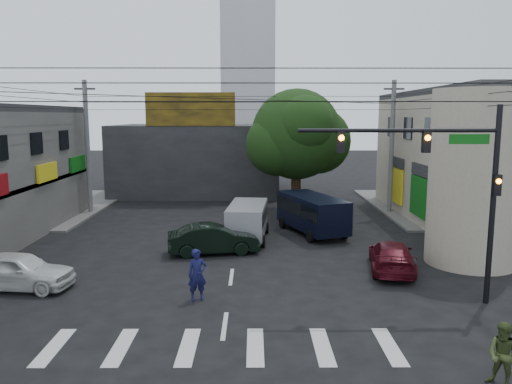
{
  "coord_description": "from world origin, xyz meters",
  "views": [
    {
      "loc": [
        0.96,
        -18.46,
        6.82
      ],
      "look_at": [
        1.06,
        4.0,
        3.36
      ],
      "focal_mm": 35.0,
      "sensor_mm": 36.0,
      "label": 1
    }
  ],
  "objects_px": {
    "utility_pole_far_right": "(392,148)",
    "maroon_sedan": "(392,256)",
    "white_compact": "(18,271)",
    "pedestrian_olive": "(504,356)",
    "dark_sedan": "(214,239)",
    "traffic_officer": "(197,275)",
    "silver_minivan": "(247,222)",
    "utility_pole_far_left": "(88,148)",
    "traffic_gantry": "(448,172)",
    "navy_van": "(312,215)",
    "street_tree": "(297,135)"
  },
  "relations": [
    {
      "from": "utility_pole_far_right",
      "to": "maroon_sedan",
      "type": "bearing_deg",
      "value": -104.68
    },
    {
      "from": "white_compact",
      "to": "utility_pole_far_right",
      "type": "bearing_deg",
      "value": -44.43
    },
    {
      "from": "pedestrian_olive",
      "to": "dark_sedan",
      "type": "bearing_deg",
      "value": 169.09
    },
    {
      "from": "traffic_officer",
      "to": "silver_minivan",
      "type": "bearing_deg",
      "value": 60.4
    },
    {
      "from": "maroon_sedan",
      "to": "silver_minivan",
      "type": "relative_size",
      "value": 1.01
    },
    {
      "from": "white_compact",
      "to": "utility_pole_far_left",
      "type": "bearing_deg",
      "value": 14.19
    },
    {
      "from": "utility_pole_far_left",
      "to": "traffic_officer",
      "type": "xyz_separation_m",
      "value": [
        9.36,
        -16.67,
        -3.63
      ]
    },
    {
      "from": "silver_minivan",
      "to": "dark_sedan",
      "type": "bearing_deg",
      "value": 154.75
    },
    {
      "from": "traffic_gantry",
      "to": "white_compact",
      "type": "xyz_separation_m",
      "value": [
        -16.2,
        1.6,
        -4.09
      ]
    },
    {
      "from": "traffic_gantry",
      "to": "white_compact",
      "type": "distance_m",
      "value": 16.79
    },
    {
      "from": "utility_pole_far_left",
      "to": "navy_van",
      "type": "xyz_separation_m",
      "value": [
        14.84,
        -6.08,
        -3.5
      ]
    },
    {
      "from": "utility_pole_far_right",
      "to": "maroon_sedan",
      "type": "distance_m",
      "value": 14.12
    },
    {
      "from": "utility_pole_far_left",
      "to": "dark_sedan",
      "type": "distance_m",
      "value": 14.53
    },
    {
      "from": "street_tree",
      "to": "utility_pole_far_right",
      "type": "xyz_separation_m",
      "value": [
        6.5,
        -1.0,
        -0.87
      ]
    },
    {
      "from": "street_tree",
      "to": "white_compact",
      "type": "height_order",
      "value": "street_tree"
    },
    {
      "from": "maroon_sedan",
      "to": "navy_van",
      "type": "relative_size",
      "value": 0.81
    },
    {
      "from": "street_tree",
      "to": "traffic_officer",
      "type": "height_order",
      "value": "street_tree"
    },
    {
      "from": "street_tree",
      "to": "dark_sedan",
      "type": "relative_size",
      "value": 1.84
    },
    {
      "from": "dark_sedan",
      "to": "traffic_officer",
      "type": "relative_size",
      "value": 2.42
    },
    {
      "from": "navy_van",
      "to": "traffic_officer",
      "type": "bearing_deg",
      "value": 132.36
    },
    {
      "from": "dark_sedan",
      "to": "pedestrian_olive",
      "type": "bearing_deg",
      "value": -156.95
    },
    {
      "from": "silver_minivan",
      "to": "pedestrian_olive",
      "type": "xyz_separation_m",
      "value": [
        6.64,
        -15.26,
        -0.14
      ]
    },
    {
      "from": "utility_pole_far_left",
      "to": "pedestrian_olive",
      "type": "bearing_deg",
      "value": -52.05
    },
    {
      "from": "dark_sedan",
      "to": "navy_van",
      "type": "bearing_deg",
      "value": -62.4
    },
    {
      "from": "traffic_gantry",
      "to": "dark_sedan",
      "type": "relative_size",
      "value": 1.53
    },
    {
      "from": "silver_minivan",
      "to": "street_tree",
      "type": "bearing_deg",
      "value": -16.8
    },
    {
      "from": "utility_pole_far_left",
      "to": "dark_sedan",
      "type": "relative_size",
      "value": 1.95
    },
    {
      "from": "white_compact",
      "to": "silver_minivan",
      "type": "bearing_deg",
      "value": -42.28
    },
    {
      "from": "traffic_gantry",
      "to": "utility_pole_far_left",
      "type": "bearing_deg",
      "value": 137.14
    },
    {
      "from": "utility_pole_far_right",
      "to": "silver_minivan",
      "type": "distance_m",
      "value": 12.92
    },
    {
      "from": "silver_minivan",
      "to": "navy_van",
      "type": "xyz_separation_m",
      "value": [
        3.73,
        1.41,
        0.11
      ]
    },
    {
      "from": "dark_sedan",
      "to": "traffic_gantry",
      "type": "bearing_deg",
      "value": -137.62
    },
    {
      "from": "traffic_gantry",
      "to": "utility_pole_far_left",
      "type": "relative_size",
      "value": 0.78
    },
    {
      "from": "traffic_officer",
      "to": "navy_van",
      "type": "bearing_deg",
      "value": 43.81
    },
    {
      "from": "utility_pole_far_right",
      "to": "silver_minivan",
      "type": "bearing_deg",
      "value": -142.85
    },
    {
      "from": "silver_minivan",
      "to": "traffic_officer",
      "type": "bearing_deg",
      "value": 174.18
    },
    {
      "from": "dark_sedan",
      "to": "traffic_officer",
      "type": "height_order",
      "value": "traffic_officer"
    },
    {
      "from": "silver_minivan",
      "to": "utility_pole_far_left",
      "type": "bearing_deg",
      "value": 60.96
    },
    {
      "from": "traffic_gantry",
      "to": "white_compact",
      "type": "relative_size",
      "value": 1.59
    },
    {
      "from": "dark_sedan",
      "to": "silver_minivan",
      "type": "xyz_separation_m",
      "value": [
        1.65,
        2.84,
        0.25
      ]
    },
    {
      "from": "traffic_gantry",
      "to": "traffic_officer",
      "type": "bearing_deg",
      "value": 177.87
    },
    {
      "from": "dark_sedan",
      "to": "maroon_sedan",
      "type": "bearing_deg",
      "value": -119.63
    },
    {
      "from": "silver_minivan",
      "to": "maroon_sedan",
      "type": "bearing_deg",
      "value": -126.11
    },
    {
      "from": "maroon_sedan",
      "to": "pedestrian_olive",
      "type": "relative_size",
      "value": 2.81
    },
    {
      "from": "utility_pole_far_right",
      "to": "pedestrian_olive",
      "type": "xyz_separation_m",
      "value": [
        -3.25,
        -22.76,
        -3.75
      ]
    },
    {
      "from": "traffic_gantry",
      "to": "traffic_officer",
      "type": "relative_size",
      "value": 3.7
    },
    {
      "from": "utility_pole_far_right",
      "to": "pedestrian_olive",
      "type": "relative_size",
      "value": 5.4
    },
    {
      "from": "traffic_officer",
      "to": "utility_pole_far_left",
      "type": "bearing_deg",
      "value": 100.5
    },
    {
      "from": "utility_pole_far_right",
      "to": "silver_minivan",
      "type": "relative_size",
      "value": 1.93
    },
    {
      "from": "traffic_officer",
      "to": "traffic_gantry",
      "type": "bearing_deg",
      "value": -20.94
    }
  ]
}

